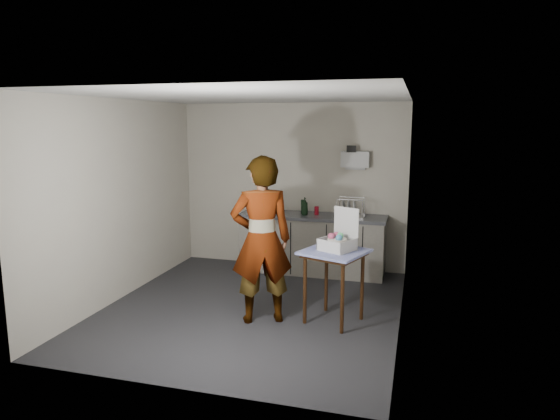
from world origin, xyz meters
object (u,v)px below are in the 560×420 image
(kitchen_counter, at_px, (312,245))
(dark_bottle, at_px, (303,207))
(dish_rack, at_px, (350,213))
(bakery_box, at_px, (338,241))
(paper_towel, at_px, (260,203))
(standing_man, at_px, (261,240))
(soap_bottle, at_px, (305,206))
(soda_can, at_px, (317,211))
(side_table, at_px, (334,260))

(kitchen_counter, height_order, dark_bottle, dark_bottle)
(dish_rack, relative_size, bakery_box, 0.87)
(paper_towel, bearing_deg, bakery_box, -49.58)
(paper_towel, bearing_deg, standing_man, -71.74)
(soap_bottle, relative_size, bakery_box, 0.56)
(standing_man, relative_size, soap_bottle, 7.25)
(kitchen_counter, xyz_separation_m, soda_can, (0.06, 0.02, 0.55))
(side_table, height_order, standing_man, standing_man)
(dish_rack, bearing_deg, bakery_box, -86.64)
(side_table, distance_m, dark_bottle, 2.06)
(soda_can, bearing_deg, dish_rack, -7.01)
(side_table, distance_m, dish_rack, 1.81)
(dark_bottle, bearing_deg, bakery_box, -65.29)
(dark_bottle, bearing_deg, soap_bottle, -61.12)
(kitchen_counter, relative_size, dark_bottle, 10.24)
(soap_bottle, height_order, paper_towel, paper_towel)
(standing_man, relative_size, paper_towel, 6.62)
(side_table, height_order, soap_bottle, soap_bottle)
(kitchen_counter, xyz_separation_m, soap_bottle, (-0.11, -0.06, 0.62))
(soda_can, bearing_deg, kitchen_counter, -158.89)
(kitchen_counter, relative_size, soda_can, 17.78)
(side_table, height_order, soda_can, soda_can)
(standing_man, bearing_deg, paper_towel, -97.56)
(side_table, xyz_separation_m, dish_rack, (-0.07, 1.80, 0.23))
(soda_can, bearing_deg, dark_bottle, 176.29)
(kitchen_counter, distance_m, paper_towel, 1.04)
(side_table, bearing_deg, soda_can, 127.43)
(dish_rack, bearing_deg, soap_bottle, -178.91)
(soap_bottle, xyz_separation_m, dish_rack, (0.69, 0.01, -0.07))
(kitchen_counter, distance_m, dish_rack, 0.80)
(paper_towel, bearing_deg, side_table, -50.94)
(dark_bottle, height_order, paper_towel, paper_towel)
(kitchen_counter, bearing_deg, bakery_box, -69.22)
(kitchen_counter, relative_size, standing_man, 1.15)
(side_table, xyz_separation_m, dark_bottle, (-0.81, 1.87, 0.28))
(soap_bottle, relative_size, soda_can, 2.13)
(kitchen_counter, height_order, side_table, kitchen_counter)
(paper_towel, bearing_deg, soap_bottle, -3.57)
(soap_bottle, bearing_deg, standing_man, -91.63)
(side_table, relative_size, dish_rack, 2.05)
(kitchen_counter, bearing_deg, dark_bottle, 167.39)
(soap_bottle, bearing_deg, kitchen_counter, 26.42)
(kitchen_counter, bearing_deg, paper_towel, -179.33)
(kitchen_counter, xyz_separation_m, standing_man, (-0.17, -2.04, 0.54))
(standing_man, xyz_separation_m, dish_rack, (0.74, 2.00, 0.01))
(standing_man, bearing_deg, kitchen_counter, -120.51)
(kitchen_counter, relative_size, bakery_box, 4.70)
(paper_towel, xyz_separation_m, dish_rack, (1.41, -0.03, -0.07))
(side_table, height_order, bakery_box, bakery_box)
(bakery_box, bearing_deg, kitchen_counter, 137.34)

